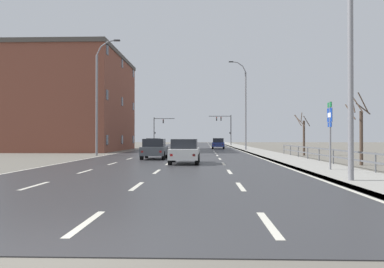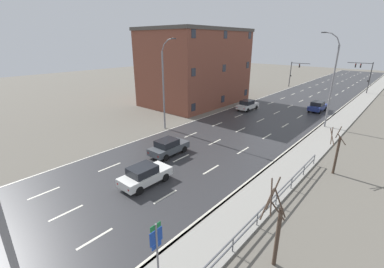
# 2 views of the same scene
# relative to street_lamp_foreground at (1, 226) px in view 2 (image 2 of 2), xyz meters

# --- Properties ---
(ground_plane) EXTENTS (160.00, 160.00, 0.12)m
(ground_plane) POSITION_rel_street_lamp_foreground_xyz_m (-7.44, 39.45, -5.73)
(ground_plane) COLOR #666056
(road_asphalt_strip) EXTENTS (14.00, 120.00, 0.03)m
(road_asphalt_strip) POSITION_rel_street_lamp_foreground_xyz_m (-7.44, 51.45, -5.66)
(road_asphalt_strip) COLOR #303033
(road_asphalt_strip) RESTS_ON ground
(sidewalk_right) EXTENTS (3.00, 120.00, 0.12)m
(sidewalk_right) POSITION_rel_street_lamp_foreground_xyz_m (0.99, 51.45, -5.61)
(sidewalk_right) COLOR gray
(sidewalk_right) RESTS_ON ground
(guardrail) EXTENTS (0.07, 26.84, 1.00)m
(guardrail) POSITION_rel_street_lamp_foreground_xyz_m (2.41, 8.36, -4.97)
(guardrail) COLOR #515459
(guardrail) RESTS_ON ground
(street_lamp_foreground) EXTENTS (2.65, 0.24, 11.62)m
(street_lamp_foreground) POSITION_rel_street_lamp_foreground_xyz_m (0.00, 0.00, 0.00)
(street_lamp_foreground) COLOR slate
(street_lamp_foreground) RESTS_ON ground
(street_lamp_midground) EXTENTS (2.24, 0.24, 11.43)m
(street_lamp_midground) POSITION_rel_street_lamp_foreground_xyz_m (0.04, 33.71, -0.04)
(street_lamp_midground) COLOR slate
(street_lamp_midground) RESTS_ON ground
(street_lamp_left_bank) EXTENTS (2.25, 0.24, 10.73)m
(street_lamp_left_bank) POSITION_rel_street_lamp_foreground_xyz_m (-14.91, 20.23, -0.40)
(street_lamp_left_bank) COLOR slate
(street_lamp_left_bank) RESTS_ON ground
(highway_sign) EXTENTS (0.09, 0.68, 3.41)m
(highway_sign) POSITION_rel_street_lamp_foreground_xyz_m (0.95, 4.57, -3.48)
(highway_sign) COLOR slate
(highway_sign) RESTS_ON ground
(traffic_signal_right) EXTENTS (4.66, 0.36, 6.36)m
(traffic_signal_right) POSITION_rel_street_lamp_foreground_xyz_m (-0.63, 63.49, -1.35)
(traffic_signal_right) COLOR #38383A
(traffic_signal_right) RESTS_ON ground
(traffic_signal_left) EXTENTS (4.30, 0.36, 5.80)m
(traffic_signal_left) POSITION_rel_street_lamp_foreground_xyz_m (-14.60, 61.87, -1.90)
(traffic_signal_left) COLOR #38383A
(traffic_signal_left) RESTS_ON ground
(car_near_right) EXTENTS (1.87, 4.12, 1.57)m
(car_near_right) POSITION_rel_street_lamp_foreground_xyz_m (-6.38, 9.87, -4.87)
(car_near_right) COLOR silver
(car_near_right) RESTS_ON ground
(car_near_left) EXTENTS (1.88, 4.12, 1.57)m
(car_near_left) POSITION_rel_street_lamp_foreground_xyz_m (-8.98, 14.92, -4.87)
(car_near_left) COLOR #474C51
(car_near_left) RESTS_ON ground
(car_mid_centre) EXTENTS (1.99, 4.18, 1.57)m
(car_mid_centre) POSITION_rel_street_lamp_foreground_xyz_m (-11.77, 35.26, -4.87)
(car_mid_centre) COLOR silver
(car_mid_centre) RESTS_ON ground
(car_far_right) EXTENTS (1.95, 4.16, 1.57)m
(car_far_right) POSITION_rel_street_lamp_foreground_xyz_m (-3.03, 41.63, -4.87)
(car_far_right) COLOR navy
(car_far_right) RESTS_ON ground
(brick_building) EXTENTS (11.93, 17.76, 12.39)m
(brick_building) POSITION_rel_street_lamp_foreground_xyz_m (-21.61, 34.14, 0.53)
(brick_building) COLOR brown
(brick_building) RESTS_ON ground
(bare_tree_near) EXTENTS (1.10, 1.38, 4.53)m
(bare_tree_near) POSITION_rel_street_lamp_foreground_xyz_m (4.26, 9.06, -3.61)
(bare_tree_near) COLOR #423328
(bare_tree_near) RESTS_ON ground
(bare_tree_mid) EXTENTS (1.40, 1.38, 4.04)m
(bare_tree_mid) POSITION_rel_street_lamp_foreground_xyz_m (4.08, 21.13, -3.77)
(bare_tree_mid) COLOR #423328
(bare_tree_mid) RESTS_ON ground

